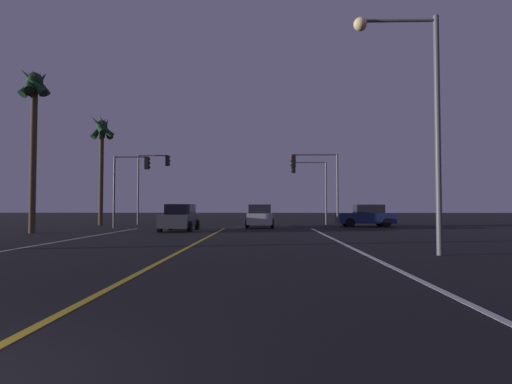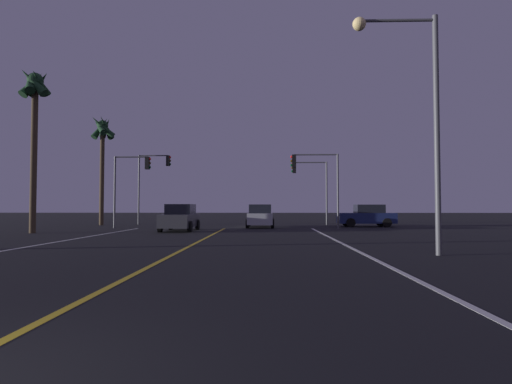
# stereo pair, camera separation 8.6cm
# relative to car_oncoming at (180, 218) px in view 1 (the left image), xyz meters

# --- Properties ---
(lane_edge_right) EXTENTS (0.16, 31.81, 0.01)m
(lane_edge_right) POSITION_rel_car_oncoming_xyz_m (8.71, -13.05, -0.82)
(lane_edge_right) COLOR silver
(lane_edge_right) RESTS_ON ground
(lane_center_divider) EXTENTS (0.16, 31.81, 0.01)m
(lane_center_divider) POSITION_rel_car_oncoming_xyz_m (2.54, -13.05, -0.82)
(lane_center_divider) COLOR gold
(lane_center_divider) RESTS_ON ground
(car_oncoming) EXTENTS (2.02, 4.30, 1.70)m
(car_oncoming) POSITION_rel_car_oncoming_xyz_m (0.00, 0.00, 0.00)
(car_oncoming) COLOR black
(car_oncoming) RESTS_ON ground
(car_ahead_far) EXTENTS (2.02, 4.30, 1.70)m
(car_ahead_far) POSITION_rel_car_oncoming_xyz_m (5.03, 4.59, 0.00)
(car_ahead_far) COLOR black
(car_ahead_far) RESTS_ON ground
(car_crossing_side) EXTENTS (4.30, 2.02, 1.70)m
(car_crossing_side) POSITION_rel_car_oncoming_xyz_m (13.22, 5.83, 0.00)
(car_crossing_side) COLOR black
(car_crossing_side) RESTS_ON ground
(traffic_light_near_right) EXTENTS (3.45, 0.36, 5.32)m
(traffic_light_near_right) POSITION_rel_car_oncoming_xyz_m (8.96, 3.36, 3.15)
(traffic_light_near_right) COLOR #4C4C51
(traffic_light_near_right) RESTS_ON ground
(traffic_light_near_left) EXTENTS (2.70, 0.36, 5.20)m
(traffic_light_near_left) POSITION_rel_car_oncoming_xyz_m (-4.24, 3.36, 3.03)
(traffic_light_near_left) COLOR #4C4C51
(traffic_light_near_left) RESTS_ON ground
(traffic_light_far_right) EXTENTS (3.07, 0.36, 5.36)m
(traffic_light_far_right) POSITION_rel_car_oncoming_xyz_m (9.16, 8.86, 3.16)
(traffic_light_far_right) COLOR #4C4C51
(traffic_light_far_right) RESTS_ON ground
(traffic_light_far_left) EXTENTS (2.85, 0.36, 6.00)m
(traffic_light_far_left) POSITION_rel_car_oncoming_xyz_m (-4.25, 8.86, 3.58)
(traffic_light_far_left) COLOR #4C4C51
(traffic_light_far_left) RESTS_ON ground
(street_lamp_right_near) EXTENTS (2.74, 0.44, 7.72)m
(street_lamp_right_near) POSITION_rel_car_oncoming_xyz_m (10.33, -12.69, 4.14)
(street_lamp_right_near) COLOR #4C4C51
(street_lamp_right_near) RESTS_ON ground
(palm_tree_left_mid) EXTENTS (1.81, 1.93, 9.78)m
(palm_tree_left_mid) POSITION_rel_car_oncoming_xyz_m (-8.13, -2.46, 6.94)
(palm_tree_left_mid) COLOR #473826
(palm_tree_left_mid) RESTS_ON ground
(palm_tree_left_far) EXTENTS (2.25, 2.16, 9.28)m
(palm_tree_left_far) POSITION_rel_car_oncoming_xyz_m (-8.28, 7.76, 6.55)
(palm_tree_left_far) COLOR #473826
(palm_tree_left_far) RESTS_ON ground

